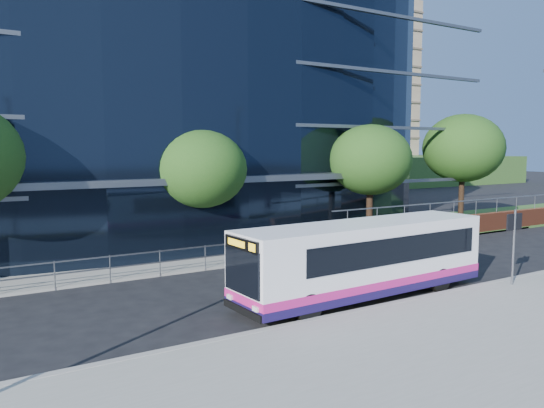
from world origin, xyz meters
TOP-DOWN VIEW (x-y plane):
  - ground at (0.00, 0.00)m, footprint 200.00×200.00m
  - pavement_near at (0.00, -5.00)m, footprint 80.00×8.00m
  - kerb at (0.00, -1.00)m, footprint 80.00×0.25m
  - yellow_line_outer at (0.00, -0.80)m, footprint 80.00×0.08m
  - yellow_line_inner at (0.00, -0.65)m, footprint 80.00×0.08m
  - far_forecourt at (-6.00, 11.00)m, footprint 50.00×8.00m
  - grass_verge at (24.00, 11.00)m, footprint 36.00×8.00m
  - glass_office at (-4.00, 20.85)m, footprint 44.00×23.10m
  - retaining_wall at (20.00, 7.30)m, footprint 34.00×0.40m
  - guard_railings at (-8.00, 7.00)m, footprint 24.00×0.05m
  - apartment_block at (32.00, 57.21)m, footprint 60.00×42.00m
  - street_sign at (4.50, -1.59)m, footprint 0.85×0.09m
  - tree_far_b at (-3.00, 9.50)m, footprint 4.29×4.29m
  - tree_far_c at (7.00, 9.00)m, footprint 4.62×4.62m
  - tree_far_d at (16.00, 10.00)m, footprint 5.28×5.28m
  - tree_dist_e at (24.00, 40.00)m, footprint 4.62×4.62m
  - tree_dist_f at (40.00, 42.00)m, footprint 4.29×4.29m
  - city_bus at (-0.95, 0.35)m, footprint 9.88×2.62m

SIDE VIEW (x-z plane):
  - ground at x=0.00m, z-range 0.00..0.00m
  - yellow_line_outer at x=0.00m, z-range 0.00..0.01m
  - yellow_line_inner at x=0.00m, z-range 0.00..0.01m
  - far_forecourt at x=-6.00m, z-range 0.00..0.10m
  - grass_verge at x=24.00m, z-range 0.00..0.12m
  - pavement_near at x=0.00m, z-range 0.00..0.15m
  - kerb at x=0.00m, z-range 0.00..0.16m
  - retaining_wall at x=20.00m, z-range -0.44..1.67m
  - guard_railings at x=-8.00m, z-range 0.27..1.37m
  - city_bus at x=-0.95m, z-range 0.08..2.73m
  - street_sign at x=4.50m, z-range 0.75..3.55m
  - tree_far_b at x=-3.00m, z-range 1.19..7.23m
  - tree_dist_f at x=40.00m, z-range 1.19..7.23m
  - tree_far_c at x=7.00m, z-range 1.28..7.79m
  - tree_dist_e at x=24.00m, z-range 1.28..7.79m
  - tree_far_d at x=16.00m, z-range 1.47..8.91m
  - glass_office at x=-4.00m, z-range 0.00..16.00m
  - apartment_block at x=32.00m, z-range -3.89..26.11m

